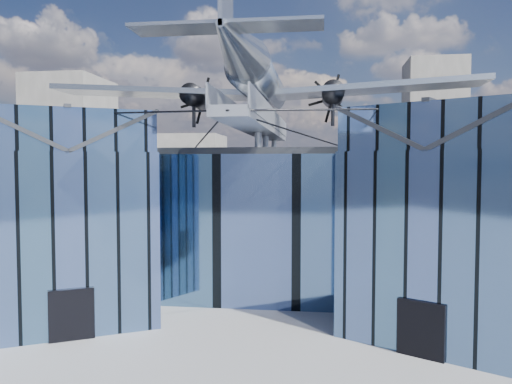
# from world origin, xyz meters

# --- Properties ---
(ground_plane) EXTENTS (120.00, 120.00, 0.00)m
(ground_plane) POSITION_xyz_m (0.00, 0.00, 0.00)
(ground_plane) COLOR gray
(museum) EXTENTS (32.88, 24.50, 17.60)m
(museum) POSITION_xyz_m (0.00, 5.82, 5.54)
(museum) COLOR #4B6998
(museum) RESTS_ON ground
(bg_towers) EXTENTS (77.00, 24.50, 26.00)m
(bg_towers) POSITION_xyz_m (1.45, 50.49, 10.01)
(bg_towers) COLOR slate
(bg_towers) RESTS_ON ground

